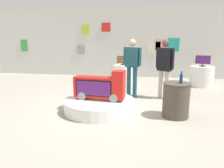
{
  "coord_description": "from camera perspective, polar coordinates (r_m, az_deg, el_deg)",
  "views": [
    {
      "loc": [
        0.9,
        -5.35,
        1.82
      ],
      "look_at": [
        0.04,
        0.05,
        0.62
      ],
      "focal_mm": 36.4,
      "sensor_mm": 36.0,
      "label": 1
    }
  ],
  "objects": [
    {
      "name": "back_wall_display",
      "position": [
        9.95,
        3.92,
        10.31
      ],
      "size": [
        12.26,
        0.13,
        2.94
      ],
      "color": "silver",
      "rests_on": "ground"
    },
    {
      "name": "shopper_browsing_rear",
      "position": [
        6.55,
        5.07,
        5.08
      ],
      "size": [
        0.52,
        0.33,
        1.69
      ],
      "color": "#194751",
      "rests_on": "ground"
    },
    {
      "name": "ground_plane",
      "position": [
        5.72,
        -0.44,
        -6.18
      ],
      "size": [
        30.0,
        30.0,
        0.0
      ],
      "primitive_type": "plane",
      "color": "#A8A091"
    },
    {
      "name": "tv_on_left_rear",
      "position": [
        8.4,
        2.71,
        6.05
      ],
      "size": [
        0.42,
        0.16,
        0.33
      ],
      "color": "black",
      "rests_on": "display_pedestal_left_rear"
    },
    {
      "name": "side_table_round",
      "position": [
        5.25,
        15.78,
        -3.82
      ],
      "size": [
        0.6,
        0.6,
        0.78
      ],
      "color": "#4C4238",
      "rests_on": "ground"
    },
    {
      "name": "bottle_on_side_table",
      "position": [
        5.12,
        16.98,
        1.33
      ],
      "size": [
        0.07,
        0.07,
        0.26
      ],
      "color": "navy",
      "rests_on": "side_table_round"
    },
    {
      "name": "novelty_firetruck_tv",
      "position": [
        5.39,
        -2.98,
        -0.86
      ],
      "size": [
        1.24,
        0.45,
        0.72
      ],
      "color": "gray",
      "rests_on": "main_display_pedestal"
    },
    {
      "name": "shopper_browsing_near_truck",
      "position": [
        6.58,
        13.08,
        4.72
      ],
      "size": [
        0.48,
        0.37,
        1.68
      ],
      "color": "#B2ADA3",
      "rests_on": "ground"
    },
    {
      "name": "display_pedestal_center_rear",
      "position": [
        8.73,
        21.57,
        1.85
      ],
      "size": [
        0.83,
        0.83,
        0.71
      ],
      "primitive_type": "cylinder",
      "color": "white",
      "rests_on": "ground"
    },
    {
      "name": "display_pedestal_left_rear",
      "position": [
        8.48,
        2.68,
        2.43
      ],
      "size": [
        0.72,
        0.72,
        0.71
      ],
      "primitive_type": "cylinder",
      "color": "white",
      "rests_on": "ground"
    },
    {
      "name": "main_display_pedestal",
      "position": [
        5.52,
        -3.14,
        -5.33
      ],
      "size": [
        1.71,
        1.71,
        0.28
      ],
      "primitive_type": "cylinder",
      "color": "white",
      "rests_on": "ground"
    },
    {
      "name": "tv_on_center_rear",
      "position": [
        8.65,
        21.87,
        5.48
      ],
      "size": [
        0.49,
        0.23,
        0.38
      ],
      "color": "black",
      "rests_on": "display_pedestal_center_rear"
    }
  ]
}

